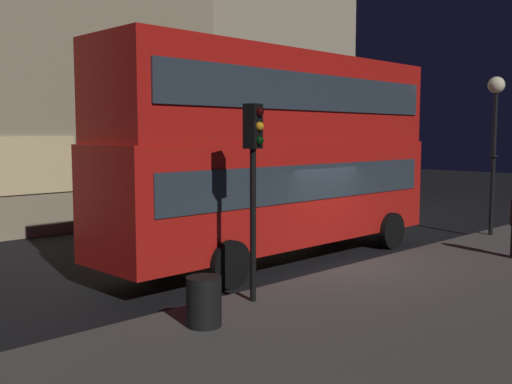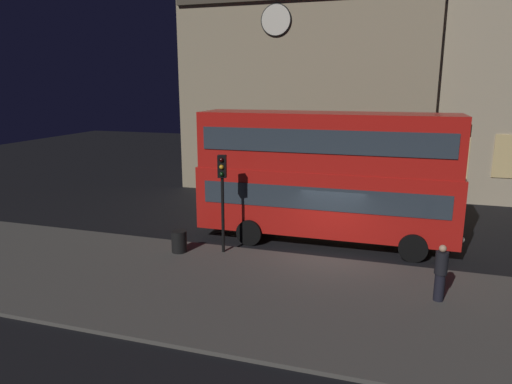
% 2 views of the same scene
% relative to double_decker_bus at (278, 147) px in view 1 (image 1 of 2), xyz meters
% --- Properties ---
extents(ground_plane, '(80.00, 80.00, 0.00)m').
position_rel_double_decker_bus_xyz_m(ground_plane, '(0.52, -1.58, -3.03)').
color(ground_plane, black).
extents(sidewalk_slab, '(44.00, 7.23, 0.12)m').
position_rel_double_decker_bus_xyz_m(sidewalk_slab, '(0.52, -5.61, -2.97)').
color(sidewalk_slab, '#4C4944').
rests_on(sidewalk_slab, ground).
extents(building_plain_facade, '(16.34, 8.52, 15.34)m').
position_rel_double_decker_bus_xyz_m(building_plain_facade, '(7.09, 12.92, 4.64)').
color(building_plain_facade, tan).
rests_on(building_plain_facade, ground).
extents(double_decker_bus, '(10.64, 2.85, 5.43)m').
position_rel_double_decker_bus_xyz_m(double_decker_bus, '(0.00, 0.00, 0.00)').
color(double_decker_bus, red).
rests_on(double_decker_bus, ground).
extents(traffic_light_near_kerb, '(0.37, 0.39, 3.82)m').
position_rel_double_decker_bus_xyz_m(traffic_light_near_kerb, '(-3.48, -2.67, -0.15)').
color(traffic_light_near_kerb, black).
rests_on(traffic_light_near_kerb, sidewalk_slab).
extents(traffic_light_far_side, '(0.37, 0.39, 3.81)m').
position_rel_double_decker_bus_xyz_m(traffic_light_far_side, '(10.97, 2.66, -0.28)').
color(traffic_light_far_side, black).
rests_on(traffic_light_far_side, ground).
extents(street_lamp, '(0.53, 0.53, 5.07)m').
position_rel_double_decker_bus_xyz_m(street_lamp, '(7.36, -2.53, 0.93)').
color(street_lamp, black).
rests_on(street_lamp, sidewalk_slab).
extents(litter_bin, '(0.60, 0.60, 0.85)m').
position_rel_double_decker_bus_xyz_m(litter_bin, '(-5.13, -3.17, -2.48)').
color(litter_bin, black).
rests_on(litter_bin, sidewalk_slab).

